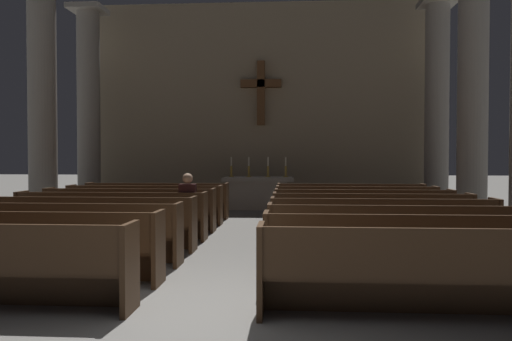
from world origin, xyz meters
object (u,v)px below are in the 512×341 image
at_px(pew_right_row_4, 382,226).
at_px(candlestick_outer_left, 231,171).
at_px(pew_left_row_7, 145,205).
at_px(column_left_fourth, 89,110).
at_px(pew_right_row_6, 363,211).
at_px(pew_right_row_8, 350,202).
at_px(pew_left_row_2, 18,246).
at_px(pew_left_row_4, 88,223).
at_px(pew_left_row_5, 112,216).
at_px(column_right_fourth, 437,108).
at_px(altar, 258,192).
at_px(candlestick_outer_right, 286,171).
at_px(candlestick_inner_right, 268,171).
at_px(pew_left_row_3, 58,233).
at_px(pew_left_row_6, 130,209).
at_px(column_left_third, 42,100).
at_px(candlestick_inner_left, 249,171).
at_px(lone_worshipper, 189,205).
at_px(pew_right_row_7, 356,206).
at_px(pew_right_row_2, 417,251).
at_px(column_right_third, 473,96).
at_px(pew_right_row_1, 445,273).
at_px(pew_right_row_5, 371,218).
at_px(pew_left_row_8, 157,201).
at_px(pew_right_row_3, 397,237).

bearing_deg(pew_right_row_4, candlestick_outer_left, 115.66).
height_order(pew_left_row_7, column_left_fourth, column_left_fourth).
height_order(pew_right_row_6, pew_right_row_8, same).
distance_m(pew_left_row_2, pew_left_row_4, 2.28).
bearing_deg(pew_left_row_5, column_right_fourth, 37.02).
height_order(pew_right_row_6, column_right_fourth, column_right_fourth).
bearing_deg(altar, candlestick_outer_right, 0.00).
distance_m(pew_left_row_5, candlestick_outer_left, 6.19).
xyz_separation_m(pew_left_row_7, candlestick_inner_right, (2.84, 3.63, 0.73)).
height_order(pew_left_row_3, pew_right_row_8, same).
bearing_deg(pew_left_row_6, pew_right_row_6, 0.00).
bearing_deg(column_left_third, candlestick_inner_left, 29.36).
xyz_separation_m(pew_left_row_3, lone_worshipper, (1.53, 2.32, 0.22)).
xyz_separation_m(pew_left_row_4, pew_left_row_7, (0.00, 3.42, 0.00)).
relative_size(pew_right_row_7, lone_worshipper, 2.85).
bearing_deg(pew_left_row_4, column_left_third, 125.09).
xyz_separation_m(pew_left_row_5, altar, (2.54, 5.91, 0.06)).
bearing_deg(pew_right_row_6, candlestick_outer_left, 125.36).
xyz_separation_m(altar, candlestick_inner_left, (-0.30, 0.00, 0.67)).
bearing_deg(pew_right_row_4, pew_right_row_8, 90.00).
xyz_separation_m(pew_left_row_2, candlestick_inner_left, (2.24, 9.33, 0.73)).
bearing_deg(candlestick_inner_right, column_left_third, -153.26).
bearing_deg(column_right_fourth, pew_right_row_8, -138.22).
relative_size(pew_left_row_6, pew_right_row_2, 1.00).
bearing_deg(candlestick_outer_left, column_right_third, -24.70).
height_order(pew_right_row_1, pew_right_row_5, same).
bearing_deg(candlestick_inner_right, pew_right_row_5, -69.28).
bearing_deg(pew_left_row_4, pew_left_row_7, 90.00).
height_order(column_left_third, column_left_fourth, same).
bearing_deg(column_left_third, candlestick_outer_right, 24.70).
xyz_separation_m(pew_left_row_7, column_right_third, (7.99, 0.73, 2.65)).
distance_m(pew_left_row_5, pew_right_row_8, 6.11).
height_order(pew_left_row_7, altar, altar).
bearing_deg(altar, column_left_third, -152.00).
xyz_separation_m(pew_left_row_7, pew_left_row_8, (0.00, 1.14, 0.00)).
bearing_deg(lone_worshipper, pew_right_row_1, -52.42).
xyz_separation_m(pew_right_row_2, pew_right_row_8, (0.00, 6.83, 0.00)).
xyz_separation_m(pew_right_row_1, column_right_fourth, (2.92, 10.58, 2.65)).
height_order(pew_right_row_8, candlestick_outer_right, candlestick_outer_right).
relative_size(pew_left_row_6, candlestick_inner_right, 6.03).
relative_size(column_left_fourth, candlestick_outer_left, 10.31).
xyz_separation_m(pew_right_row_3, candlestick_outer_left, (-3.39, 8.19, 0.73)).
xyz_separation_m(pew_left_row_7, altar, (2.54, 3.63, 0.06)).
height_order(pew_left_row_8, candlestick_inner_right, candlestick_inner_right).
xyz_separation_m(pew_right_row_1, lone_worshipper, (-3.54, 4.59, 0.22)).
distance_m(pew_right_row_8, column_right_fourth, 4.72).
xyz_separation_m(pew_left_row_6, candlestick_outer_right, (3.39, 4.77, 0.73)).
relative_size(pew_right_row_1, column_right_third, 0.59).
height_order(column_right_fourth, lone_worshipper, column_right_fourth).
bearing_deg(pew_right_row_4, pew_right_row_2, -90.00).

